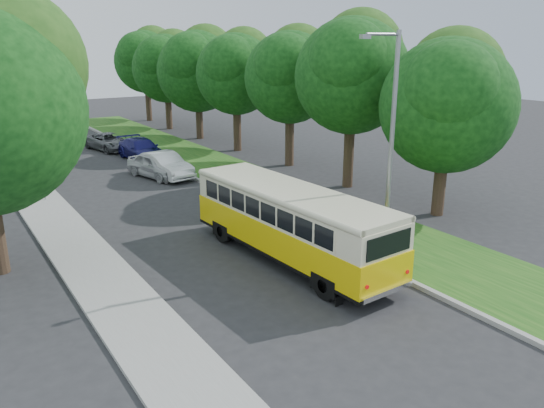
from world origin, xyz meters
TOP-DOWN VIEW (x-y plane):
  - ground at (0.00, 0.00)m, footprint 120.00×120.00m
  - curb at (3.60, 5.00)m, footprint 0.20×70.00m
  - grass_verge at (5.95, 5.00)m, footprint 4.50×70.00m
  - sidewalk at (-4.80, 5.00)m, footprint 2.20×70.00m
  - treeline at (3.15, 17.99)m, footprint 24.27×41.91m
  - lamppost_near at (4.21, -2.50)m, footprint 1.71×0.16m
  - lamppost_far at (-4.70, 16.00)m, footprint 1.71×0.16m
  - warning_sign at (-4.50, 11.98)m, footprint 0.56×0.10m
  - vintage_bus at (1.43, -0.64)m, footprint 2.89×9.36m
  - car_silver at (2.00, 13.74)m, footprint 2.61×4.45m
  - car_white at (2.40, 13.43)m, footprint 2.13×4.59m
  - car_blue at (2.97, 18.80)m, footprint 2.19×4.91m
  - car_grey at (2.14, 23.27)m, footprint 2.94×4.73m

SIDE VIEW (x-z plane):
  - ground at x=0.00m, z-range 0.00..0.00m
  - sidewalk at x=-4.80m, z-range 0.00..0.12m
  - grass_verge at x=5.95m, z-range 0.00..0.13m
  - curb at x=3.60m, z-range 0.00..0.15m
  - car_grey at x=2.14m, z-range 0.00..1.22m
  - car_blue at x=2.97m, z-range 0.00..1.40m
  - car_silver at x=2.00m, z-range 0.00..1.42m
  - car_white at x=2.40m, z-range 0.00..1.46m
  - vintage_bus at x=1.43m, z-range 0.00..2.75m
  - warning_sign at x=-4.50m, z-range 0.46..2.96m
  - lamppost_far at x=-4.70m, z-range 0.37..7.87m
  - lamppost_near at x=4.21m, z-range 0.37..8.37m
  - treeline at x=3.15m, z-range 1.20..10.66m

